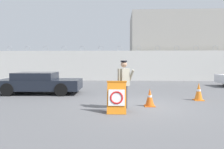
# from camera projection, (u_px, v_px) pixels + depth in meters

# --- Properties ---
(ground_plane) EXTENTS (90.00, 90.00, 0.00)m
(ground_plane) POSITION_uv_depth(u_px,v_px,m) (139.00, 106.00, 8.49)
(ground_plane) COLOR #5B5B5E
(perimeter_wall) EXTENTS (36.00, 0.30, 3.13)m
(perimeter_wall) POSITION_uv_depth(u_px,v_px,m) (129.00, 66.00, 19.52)
(perimeter_wall) COLOR silver
(perimeter_wall) RESTS_ON ground_plane
(building_block) EXTENTS (9.95, 6.00, 6.48)m
(building_block) POSITION_uv_depth(u_px,v_px,m) (178.00, 47.00, 22.91)
(building_block) COLOR #B2ADA3
(building_block) RESTS_ON ground_plane
(barricade_sign) EXTENTS (0.68, 0.74, 1.08)m
(barricade_sign) POSITION_uv_depth(u_px,v_px,m) (117.00, 97.00, 7.43)
(barricade_sign) COLOR orange
(barricade_sign) RESTS_ON ground_plane
(security_guard) EXTENTS (0.63, 0.53, 1.77)m
(security_guard) POSITION_uv_depth(u_px,v_px,m) (124.00, 82.00, 8.00)
(security_guard) COLOR #232838
(security_guard) RESTS_ON ground_plane
(traffic_cone_near) EXTENTS (0.40, 0.40, 0.69)m
(traffic_cone_near) POSITION_uv_depth(u_px,v_px,m) (150.00, 98.00, 8.44)
(traffic_cone_near) COLOR orange
(traffic_cone_near) RESTS_ON ground_plane
(traffic_cone_mid) EXTENTS (0.41, 0.41, 0.79)m
(traffic_cone_mid) POSITION_uv_depth(u_px,v_px,m) (199.00, 92.00, 9.73)
(traffic_cone_mid) COLOR orange
(traffic_cone_mid) RESTS_ON ground_plane
(parked_car_front_coupe) EXTENTS (4.41, 2.06, 1.14)m
(parked_car_front_coupe) POSITION_uv_depth(u_px,v_px,m) (39.00, 83.00, 11.74)
(parked_car_front_coupe) COLOR black
(parked_car_front_coupe) RESTS_ON ground_plane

